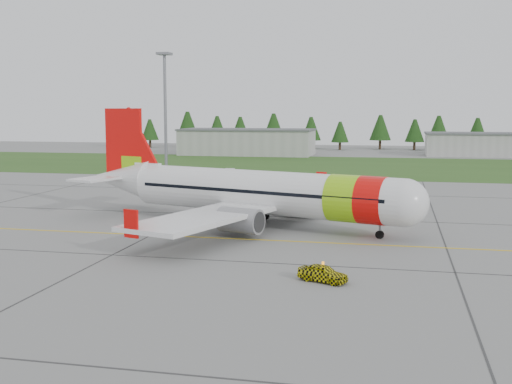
# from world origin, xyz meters

# --- Properties ---
(ground) EXTENTS (320.00, 320.00, 0.00)m
(ground) POSITION_xyz_m (0.00, 0.00, 0.00)
(ground) COLOR gray
(ground) RESTS_ON ground
(aircraft) EXTENTS (35.59, 33.70, 11.12)m
(aircraft) POSITION_xyz_m (-7.14, 14.63, 3.21)
(aircraft) COLOR white
(aircraft) RESTS_ON ground
(follow_me_car) EXTENTS (1.54, 1.65, 3.29)m
(follow_me_car) POSITION_xyz_m (1.49, -4.18, 1.65)
(follow_me_car) COLOR #F8ED0D
(follow_me_car) RESTS_ON ground
(service_van) EXTENTS (1.50, 1.42, 4.12)m
(service_van) POSITION_xyz_m (-21.02, 58.03, 2.06)
(service_van) COLOR silver
(service_van) RESTS_ON ground
(grass_strip) EXTENTS (320.00, 50.00, 0.03)m
(grass_strip) POSITION_xyz_m (0.00, 82.00, 0.01)
(grass_strip) COLOR #30561E
(grass_strip) RESTS_ON ground
(taxi_guideline) EXTENTS (120.00, 0.25, 0.02)m
(taxi_guideline) POSITION_xyz_m (0.00, 8.00, 0.01)
(taxi_guideline) COLOR gold
(taxi_guideline) RESTS_ON ground
(hangar_west) EXTENTS (32.00, 14.00, 6.00)m
(hangar_west) POSITION_xyz_m (-30.00, 110.00, 3.00)
(hangar_west) COLOR #A8A8A3
(hangar_west) RESTS_ON ground
(hangar_east) EXTENTS (24.00, 12.00, 5.20)m
(hangar_east) POSITION_xyz_m (25.00, 118.00, 2.60)
(hangar_east) COLOR #A8A8A3
(hangar_east) RESTS_ON ground
(floodlight_mast) EXTENTS (0.50, 0.50, 20.00)m
(floodlight_mast) POSITION_xyz_m (-32.00, 58.00, 10.00)
(floodlight_mast) COLOR slate
(floodlight_mast) RESTS_ON ground
(treeline) EXTENTS (160.00, 8.00, 10.00)m
(treeline) POSITION_xyz_m (0.00, 138.00, 5.00)
(treeline) COLOR #1C3F14
(treeline) RESTS_ON ground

